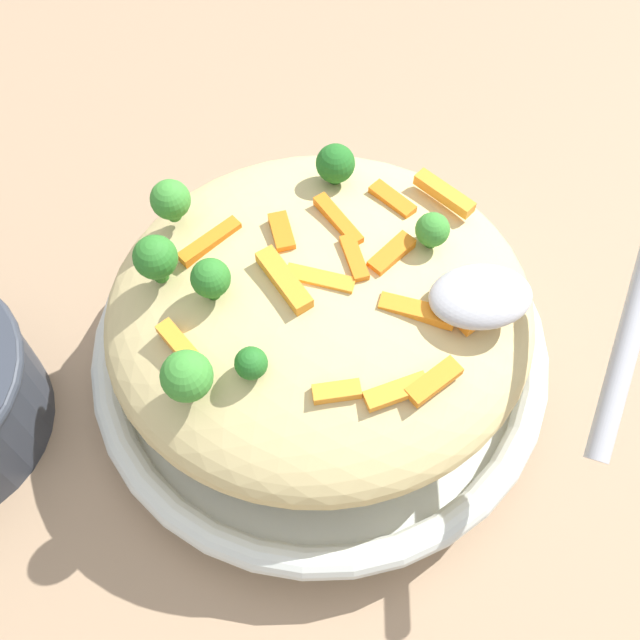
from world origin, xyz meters
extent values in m
plane|color=#9E7F60|center=(0.00, 0.00, 0.00)|extent=(2.40, 2.40, 0.00)
cylinder|color=silver|center=(0.00, 0.00, 0.01)|extent=(0.27, 0.27, 0.02)
torus|color=silver|center=(0.00, 0.00, 0.03)|extent=(0.29, 0.29, 0.02)
torus|color=black|center=(0.00, 0.00, 0.04)|extent=(0.28, 0.28, 0.00)
ellipsoid|color=#D1BA7A|center=(0.00, 0.00, 0.08)|extent=(0.25, 0.23, 0.07)
cube|color=orange|center=(0.06, -0.04, 0.11)|extent=(0.04, 0.03, 0.01)
cube|color=orange|center=(-0.09, 0.03, 0.11)|extent=(0.04, 0.03, 0.01)
cube|color=orange|center=(-0.05, -0.05, 0.11)|extent=(0.03, 0.03, 0.01)
cube|color=orange|center=(0.00, 0.07, 0.11)|extent=(0.02, 0.01, 0.01)
cube|color=orange|center=(0.02, -0.03, 0.11)|extent=(0.01, 0.03, 0.01)
cube|color=orange|center=(0.00, 0.00, 0.11)|extent=(0.04, 0.02, 0.01)
cube|color=orange|center=(-0.02, -0.04, 0.11)|extent=(0.02, 0.04, 0.01)
cube|color=orange|center=(-0.04, -0.01, 0.11)|extent=(0.03, 0.03, 0.01)
cube|color=orange|center=(-0.05, 0.03, 0.11)|extent=(0.04, 0.03, 0.01)
cube|color=orange|center=(-0.08, -0.05, 0.11)|extent=(0.03, 0.04, 0.01)
cube|color=orange|center=(0.02, 0.00, 0.11)|extent=(0.03, 0.04, 0.01)
cube|color=orange|center=(0.08, 0.03, 0.11)|extent=(0.02, 0.03, 0.01)
cube|color=orange|center=(-0.02, -0.01, 0.11)|extent=(0.01, 0.03, 0.01)
cube|color=orange|center=(-0.03, 0.07, 0.11)|extent=(0.04, 0.02, 0.01)
cube|color=orange|center=(-0.05, 0.07, 0.11)|extent=(0.03, 0.03, 0.01)
cylinder|color=#296820|center=(0.09, -0.02, 0.11)|extent=(0.01, 0.01, 0.01)
sphere|color=#2D7A28|center=(0.09, -0.02, 0.12)|extent=(0.02, 0.02, 0.02)
cylinder|color=#296820|center=(0.06, 0.00, 0.11)|extent=(0.01, 0.01, 0.01)
sphere|color=#2D7A28|center=(0.06, 0.00, 0.12)|extent=(0.02, 0.02, 0.02)
cylinder|color=#377928|center=(0.08, -0.06, 0.11)|extent=(0.01, 0.01, 0.01)
sphere|color=#3D8E33|center=(0.08, -0.06, 0.12)|extent=(0.02, 0.02, 0.02)
cylinder|color=#377928|center=(0.07, 0.05, 0.11)|extent=(0.01, 0.01, 0.01)
sphere|color=#3D8E33|center=(0.07, 0.05, 0.12)|extent=(0.03, 0.03, 0.03)
cylinder|color=#377928|center=(-0.07, -0.02, 0.11)|extent=(0.01, 0.01, 0.01)
sphere|color=#3D8E33|center=(-0.07, -0.02, 0.12)|extent=(0.02, 0.02, 0.02)
cylinder|color=#205B1C|center=(-0.02, -0.08, 0.11)|extent=(0.01, 0.01, 0.01)
sphere|color=#236B23|center=(-0.02, -0.08, 0.12)|extent=(0.02, 0.02, 0.02)
cylinder|color=#205B1C|center=(0.04, 0.05, 0.11)|extent=(0.01, 0.01, 0.01)
sphere|color=#236B23|center=(0.04, 0.05, 0.12)|extent=(0.02, 0.02, 0.02)
ellipsoid|color=#B7B7BC|center=(-0.08, 0.02, 0.12)|extent=(0.06, 0.04, 0.02)
cylinder|color=#B7B7BC|center=(-0.15, 0.06, 0.15)|extent=(0.08, 0.14, 0.07)
camera|label=1|loc=(0.03, 0.23, 0.46)|focal=43.11mm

